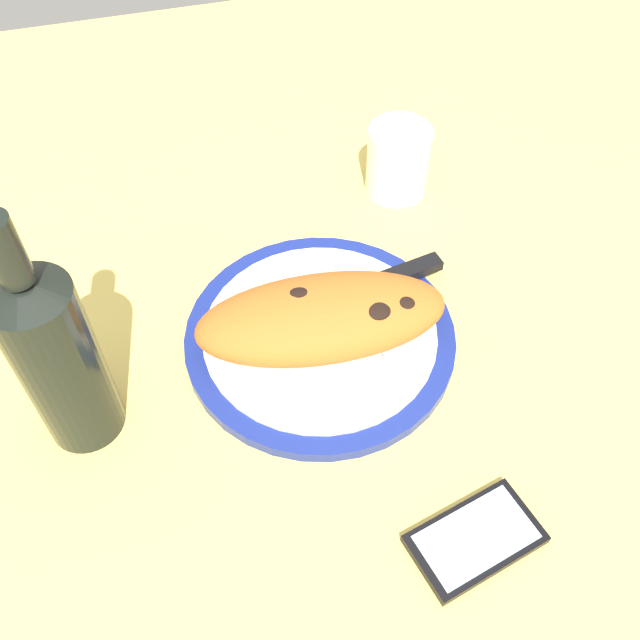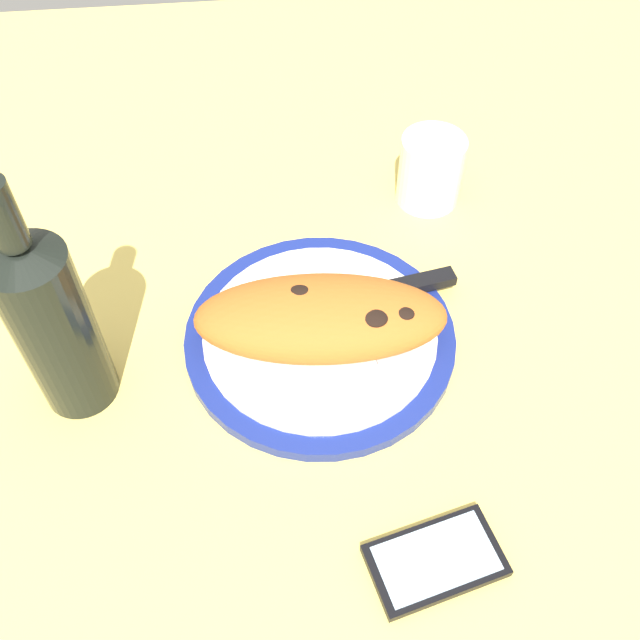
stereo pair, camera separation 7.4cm
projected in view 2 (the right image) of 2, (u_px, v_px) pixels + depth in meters
ground_plane at (320, 350)px, 78.25cm from camera, size 150.00×150.00×3.00cm
plate at (320, 337)px, 76.42cm from camera, size 28.97×28.97×1.75cm
calzone at (322, 318)px, 72.93cm from camera, size 26.92×13.29×6.15cm
fork at (356, 374)px, 72.11cm from camera, size 16.25×4.14×0.40cm
knife at (392, 290)px, 78.71cm from camera, size 21.42×5.66×1.20cm
smartphone at (435, 560)px, 61.62cm from camera, size 12.69×9.08×1.16cm
water_glass at (430, 174)px, 88.46cm from camera, size 7.90×7.90×8.93cm
wine_bottle at (52, 321)px, 64.60cm from camera, size 7.35×7.35×27.36cm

